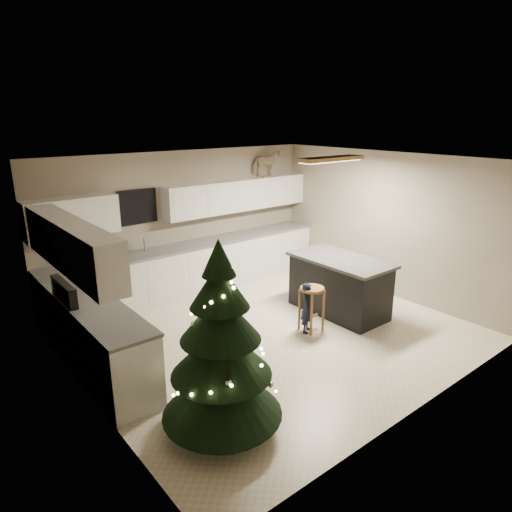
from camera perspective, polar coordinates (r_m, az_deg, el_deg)
name	(u,v)px	position (r m, az deg, el deg)	size (l,w,h in m)	color
ground_plane	(270,332)	(7.12, 1.80, -9.53)	(5.50, 5.50, 0.00)	beige
room_shell	(273,221)	(6.54, 2.08, 4.36)	(5.52, 5.02, 2.61)	gray
cabinetry	(163,271)	(7.63, -11.53, -1.83)	(5.50, 3.20, 2.00)	white
island	(339,285)	(7.76, 10.36, -3.61)	(0.90, 1.70, 0.95)	black
bar_stool	(312,298)	(7.04, 6.99, -5.25)	(0.37, 0.37, 0.70)	brown
christmas_tree	(221,356)	(4.75, -4.38, -12.35)	(1.32, 1.27, 2.10)	#3F2816
toddler	(308,308)	(7.02, 6.47, -6.45)	(0.29, 0.19, 0.79)	black
rocking_horse	(267,163)	(9.39, 1.40, 11.55)	(0.63, 0.33, 0.53)	brown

